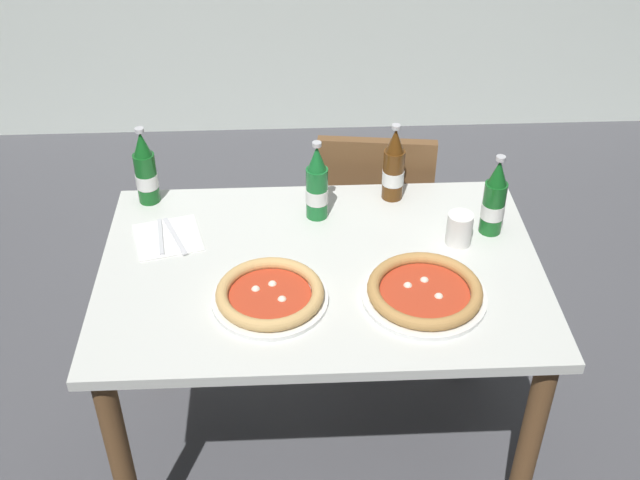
{
  "coord_description": "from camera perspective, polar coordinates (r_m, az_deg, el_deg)",
  "views": [
    {
      "loc": [
        -0.08,
        -1.67,
        2.08
      ],
      "look_at": [
        0.0,
        0.05,
        0.8
      ],
      "focal_mm": 44.19,
      "sensor_mm": 36.0,
      "label": 1
    }
  ],
  "objects": [
    {
      "name": "beer_bottle_right",
      "position": [
        2.26,
        12.5,
        2.8
      ],
      "size": [
        0.07,
        0.07,
        0.25
      ],
      "color": "#14591E",
      "rests_on": "dining_table_main"
    },
    {
      "name": "dining_table_main",
      "position": [
        2.21,
        0.06,
        -4.2
      ],
      "size": [
        1.2,
        0.8,
        0.75
      ],
      "color": "silver",
      "rests_on": "ground_plane"
    },
    {
      "name": "pizza_margherita_near",
      "position": [
        2.01,
        -3.64,
        -3.99
      ],
      "size": [
        0.3,
        0.3,
        0.04
      ],
      "color": "white",
      "rests_on": "dining_table_main"
    },
    {
      "name": "napkin_with_cutlery",
      "position": [
        2.27,
        -10.95,
        0.19
      ],
      "size": [
        0.22,
        0.22,
        0.01
      ],
      "color": "white",
      "rests_on": "dining_table_main"
    },
    {
      "name": "paper_cup",
      "position": [
        2.22,
        10.06,
        0.79
      ],
      "size": [
        0.07,
        0.07,
        0.09
      ],
      "primitive_type": "cylinder",
      "color": "white",
      "rests_on": "dining_table_main"
    },
    {
      "name": "pizza_marinara_far",
      "position": [
        2.04,
        7.58,
        -3.74
      ],
      "size": [
        0.32,
        0.32,
        0.04
      ],
      "color": "white",
      "rests_on": "dining_table_main"
    },
    {
      "name": "chair_behind_table",
      "position": [
        2.8,
        3.9,
        1.74
      ],
      "size": [
        0.45,
        0.45,
        0.85
      ],
      "rotation": [
        0.0,
        0.0,
        3.02
      ],
      "color": "brown",
      "rests_on": "ground_plane"
    },
    {
      "name": "beer_bottle_left",
      "position": [
        2.36,
        5.35,
        5.24
      ],
      "size": [
        0.07,
        0.07,
        0.25
      ],
      "color": "#512D0F",
      "rests_on": "dining_table_main"
    },
    {
      "name": "beer_bottle_extra",
      "position": [
        2.39,
        -12.51,
        4.89
      ],
      "size": [
        0.07,
        0.07,
        0.25
      ],
      "color": "#14591E",
      "rests_on": "dining_table_main"
    },
    {
      "name": "beer_bottle_center",
      "position": [
        2.27,
        -0.31,
        3.94
      ],
      "size": [
        0.07,
        0.07,
        0.25
      ],
      "color": "#196B2D",
      "rests_on": "dining_table_main"
    },
    {
      "name": "ground_plane",
      "position": [
        2.67,
        0.05,
        -14.58
      ],
      "size": [
        8.0,
        8.0,
        0.0
      ],
      "primitive_type": "plane",
      "color": "#4C4C51"
    }
  ]
}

